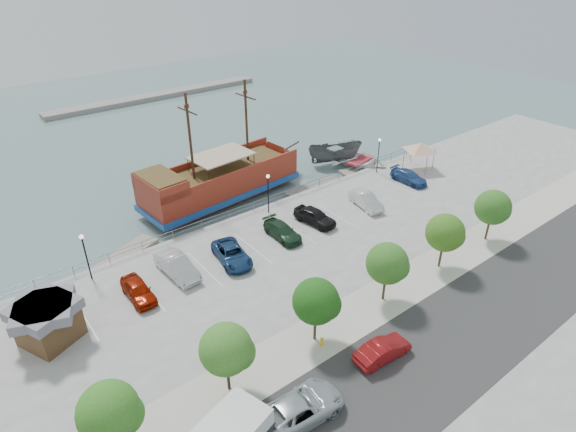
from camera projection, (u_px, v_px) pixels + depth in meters
ground at (309, 249)px, 45.26m from camera, size 160.00×160.00×0.00m
land_slab at (521, 388)px, 30.72m from camera, size 100.00×58.00×1.20m
street at (456, 337)px, 33.83m from camera, size 100.00×8.00×0.04m
sidewalk at (391, 294)px, 37.93m from camera, size 100.00×4.00×0.05m
seawall_railing at (261, 203)px, 49.83m from camera, size 50.00×0.06×1.00m
far_shore at (157, 96)px, 87.95m from camera, size 40.00×3.00×0.80m
pirate_ship at (232, 177)px, 53.66m from camera, size 21.15×7.52×13.20m
patrol_boat at (335, 155)px, 61.48m from camera, size 7.33×5.66×2.69m
speedboat at (360, 163)px, 60.73m from camera, size 6.68×8.36×1.55m
dock_west at (124, 257)px, 43.79m from camera, size 7.34×4.84×0.41m
dock_mid at (313, 188)px, 55.90m from camera, size 7.42×2.19×0.42m
dock_east at (364, 169)px, 60.39m from camera, size 6.83×3.03×0.38m
shed at (47, 321)px, 32.88m from camera, size 4.93×4.93×3.08m
canopy_tent at (421, 143)px, 56.98m from camera, size 5.83×5.83×3.80m
street_van at (299, 409)px, 27.73m from camera, size 5.81×2.90×1.58m
street_sedan at (383, 350)px, 31.82m from camera, size 4.24×1.74×1.37m
fire_hydrant at (322, 341)px, 32.91m from camera, size 0.25×0.25×0.73m
lamp_post_left at (84, 249)px, 38.15m from camera, size 0.36×0.36×4.28m
lamp_post_mid at (268, 187)px, 47.73m from camera, size 0.36×0.36×4.28m
lamp_post_right at (379, 149)px, 56.25m from camera, size 0.36×0.36×4.28m
tree_a at (112, 412)px, 24.60m from camera, size 3.30×3.20×5.00m
tree_b at (229, 350)px, 28.33m from camera, size 3.30×3.20×5.00m
tree_c at (318, 302)px, 32.05m from camera, size 3.30×3.20×5.00m
tree_d at (389, 264)px, 35.78m from camera, size 3.30×3.20×5.00m
tree_e at (447, 234)px, 39.51m from camera, size 3.30×3.20×5.00m
tree_f at (494, 208)px, 43.23m from camera, size 3.30×3.20×5.00m
parked_car_a at (138, 290)px, 37.19m from camera, size 1.76×4.27×1.45m
parked_car_b at (177, 266)px, 39.76m from camera, size 2.06×5.15×1.66m
parked_car_c at (232, 254)px, 41.47m from camera, size 3.16×5.36×1.40m
parked_car_d at (282, 231)px, 44.80m from camera, size 2.02×4.65×1.33m
parked_car_e at (315, 216)px, 47.00m from camera, size 2.51×4.78×1.55m
parked_car_f at (366, 200)px, 49.92m from camera, size 2.45×4.76×1.49m
parked_car_h at (409, 177)px, 55.03m from camera, size 1.92×4.62×1.33m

